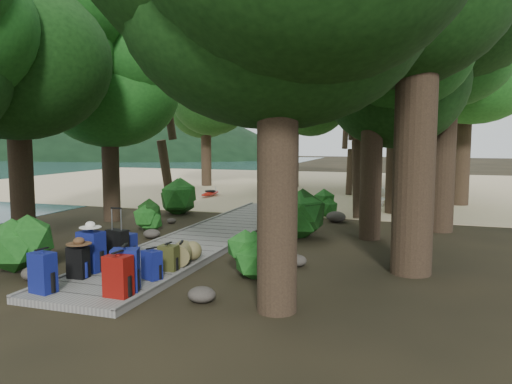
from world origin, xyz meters
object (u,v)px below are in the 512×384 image
(backpack_left_a, at_px, (43,270))
(backpack_left_c, at_px, (91,249))
(backpack_left_b, at_px, (78,261))
(lone_suitcase_on_sand, at_px, (288,196))
(backpack_right_d, at_px, (169,256))
(backpack_right_b, at_px, (125,268))
(backpack_left_d, at_px, (126,245))
(kayak, at_px, (210,192))
(backpack_right_c, at_px, (152,263))
(duffel_right_khaki, at_px, (182,253))
(suitcase_on_boardwalk, at_px, (117,246))
(backpack_right_a, at_px, (118,274))
(sun_lounger, at_px, (376,196))

(backpack_left_a, relative_size, backpack_left_c, 0.88)
(backpack_left_b, distance_m, backpack_left_c, 0.49)
(lone_suitcase_on_sand, bearing_deg, backpack_right_d, -69.72)
(backpack_right_b, bearing_deg, backpack_left_b, 141.20)
(backpack_left_d, height_order, backpack_right_d, backpack_left_d)
(backpack_right_d, bearing_deg, kayak, 109.46)
(backpack_left_a, height_order, backpack_left_d, backpack_left_a)
(backpack_right_b, relative_size, lone_suitcase_on_sand, 1.15)
(backpack_left_a, height_order, lone_suitcase_on_sand, backpack_left_a)
(backpack_left_b, bearing_deg, backpack_right_c, 13.03)
(backpack_left_c, distance_m, backpack_right_b, 1.56)
(backpack_right_c, distance_m, duffel_right_khaki, 1.16)
(backpack_right_d, bearing_deg, suitcase_on_boardwalk, 169.61)
(backpack_right_a, bearing_deg, backpack_left_b, 154.81)
(backpack_left_b, bearing_deg, lone_suitcase_on_sand, 83.69)
(backpack_right_d, distance_m, sun_lounger, 12.09)
(backpack_left_a, bearing_deg, suitcase_on_boardwalk, 99.43)
(suitcase_on_boardwalk, distance_m, kayak, 12.34)
(kayak, bearing_deg, suitcase_on_boardwalk, -74.37)
(backpack_right_d, xyz_separation_m, kayak, (-4.41, 12.15, -0.20))
(backpack_left_b, distance_m, backpack_right_d, 1.62)
(backpack_left_b, xyz_separation_m, backpack_right_d, (1.29, 0.98, -0.05))
(backpack_right_b, xyz_separation_m, suitcase_on_boardwalk, (-1.22, 1.60, -0.06))
(backpack_right_b, height_order, lone_suitcase_on_sand, backpack_right_b)
(backpack_right_b, relative_size, kayak, 0.23)
(backpack_left_b, xyz_separation_m, backpack_left_c, (-0.06, 0.47, 0.11))
(duffel_right_khaki, height_order, suitcase_on_boardwalk, suitcase_on_boardwalk)
(backpack_left_c, relative_size, duffel_right_khaki, 1.35)
(backpack_left_b, height_order, backpack_left_c, backpack_left_c)
(backpack_left_d, distance_m, backpack_right_a, 2.57)
(backpack_right_b, distance_m, kayak, 14.22)
(backpack_right_d, distance_m, suitcase_on_boardwalk, 1.30)
(backpack_left_d, xyz_separation_m, duffel_right_khaki, (1.29, -0.03, -0.09))
(backpack_left_a, bearing_deg, lone_suitcase_on_sand, 95.54)
(backpack_right_a, distance_m, lone_suitcase_on_sand, 12.28)
(backpack_right_d, bearing_deg, backpack_right_a, -90.54)
(backpack_left_d, distance_m, duffel_right_khaki, 1.30)
(backpack_left_a, xyz_separation_m, backpack_right_b, (1.23, 0.50, 0.02))
(backpack_right_a, height_order, suitcase_on_boardwalk, backpack_right_a)
(backpack_right_b, bearing_deg, backpack_left_a, -178.78)
(backpack_right_c, distance_m, backpack_right_d, 0.63)
(backpack_left_a, height_order, suitcase_on_boardwalk, backpack_left_a)
(backpack_left_d, distance_m, suitcase_on_boardwalk, 0.34)
(backpack_left_c, relative_size, backpack_left_d, 1.44)
(sun_lounger, bearing_deg, backpack_right_c, -87.82)
(backpack_left_b, relative_size, backpack_right_c, 1.10)
(suitcase_on_boardwalk, bearing_deg, backpack_right_a, -44.91)
(backpack_right_a, bearing_deg, suitcase_on_boardwalk, 126.76)
(backpack_left_b, relative_size, backpack_right_d, 1.18)
(lone_suitcase_on_sand, bearing_deg, backpack_left_b, -76.29)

